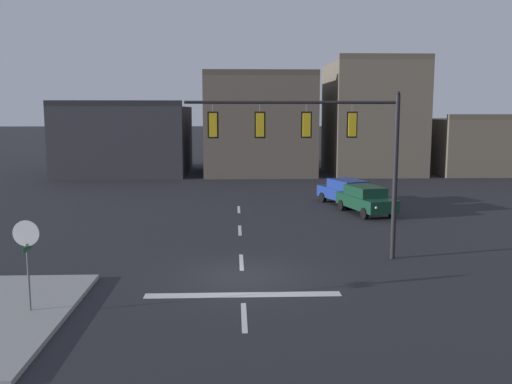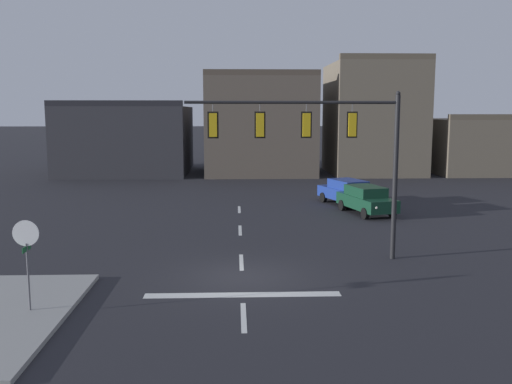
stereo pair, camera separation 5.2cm
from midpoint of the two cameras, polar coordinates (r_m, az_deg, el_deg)
ground_plane at (r=20.55m, az=-1.48°, el=-8.59°), size 400.00×400.00×0.00m
stop_bar_paint at (r=18.64m, az=-1.40°, el=-10.35°), size 6.40×0.50×0.01m
lane_centreline at (r=22.47m, az=-1.55°, el=-7.10°), size 0.16×26.40×0.01m
signal_mast_near_side at (r=22.21m, az=6.73°, el=5.32°), size 8.38×0.58×6.70m
stop_sign at (r=17.60m, az=-22.26°, el=-4.86°), size 0.76×0.64×2.83m
car_lot_nearside at (r=36.26m, az=9.08°, el=0.06°), size 3.23×4.75×1.61m
car_lot_middle at (r=33.29m, az=11.01°, el=-0.71°), size 2.87×4.71×1.61m
building_row at (r=56.27m, az=13.45°, el=6.29°), size 60.59×12.17×11.30m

